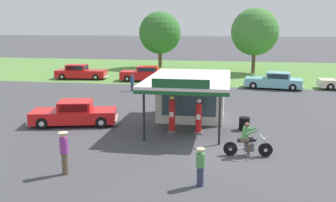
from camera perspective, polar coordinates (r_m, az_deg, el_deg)
ground_plane at (r=17.84m, az=7.93°, el=-7.72°), size 300.00×300.00×0.00m
grass_verge_strip at (r=47.18m, az=9.07°, el=4.58°), size 120.00×24.00×0.01m
service_station_kiosk at (r=23.04m, az=3.58°, el=1.21°), size 4.73×7.55×3.31m
gas_pump_nearside at (r=20.42m, az=0.62°, el=-2.22°), size 0.44×0.44×2.10m
gas_pump_offside at (r=20.27m, az=4.74°, el=-2.57°), size 0.44×0.44×1.96m
motorcycle_with_rider at (r=17.30m, az=12.11°, el=-6.22°), size 2.22×0.70×1.58m
featured_classic_sedan at (r=22.75m, az=-14.22°, el=-1.93°), size 5.39×2.98×1.44m
parked_car_second_row_spare at (r=38.67m, az=-3.52°, el=4.14°), size 5.28×2.23×1.52m
parked_car_back_row_left at (r=35.46m, az=16.04°, el=2.96°), size 5.43×2.56×1.52m
parked_car_back_row_far_left at (r=41.17m, az=-13.33°, el=4.30°), size 5.68×2.32×1.54m
bystander_leaning_by_kiosk at (r=13.94m, az=5.02°, el=-9.95°), size 0.34×0.34×1.48m
bystander_chatting_near_pumps at (r=33.00m, az=-5.54°, el=2.91°), size 0.34×0.34×1.53m
bystander_strolling_foreground at (r=15.41m, az=-15.69°, el=-7.49°), size 0.39×0.39×1.78m
tree_oak_far_right at (r=50.05m, az=-1.09°, el=10.36°), size 5.57×5.57×7.42m
tree_oak_distant_spare at (r=45.30m, az=13.35°, el=10.24°), size 5.58×5.58×7.70m
spare_tire_stack at (r=21.48m, az=11.67°, el=-3.43°), size 0.60×0.60×0.72m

